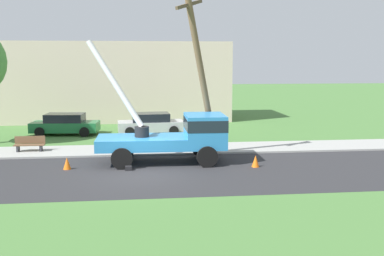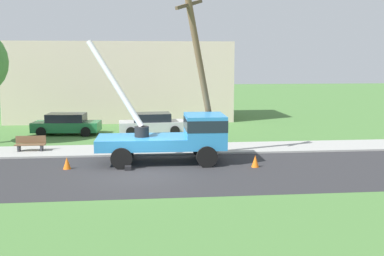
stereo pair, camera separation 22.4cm
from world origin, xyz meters
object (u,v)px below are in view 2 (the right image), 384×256
(parked_sedan_silver, at_px, (152,123))
(leaning_utility_pole, at_px, (201,70))
(parked_sedan_green, at_px, (67,124))
(traffic_cone_behind, at_px, (67,163))
(utility_truck, at_px, (178,134))
(park_bench, at_px, (31,144))
(traffic_cone_ahead, at_px, (255,161))

(parked_sedan_silver, bearing_deg, leaning_utility_pole, -73.02)
(parked_sedan_green, bearing_deg, leaning_utility_pole, -45.03)
(traffic_cone_behind, bearing_deg, utility_truck, 10.01)
(parked_sedan_green, relative_size, parked_sedan_silver, 1.01)
(traffic_cone_behind, height_order, park_bench, park_bench)
(leaning_utility_pole, xyz_separation_m, traffic_cone_ahead, (2.28, -2.52, -4.21))
(leaning_utility_pole, distance_m, traffic_cone_behind, 7.97)
(parked_sedan_green, xyz_separation_m, park_bench, (-0.96, -6.00, -0.25))
(park_bench, bearing_deg, parked_sedan_silver, 40.35)
(parked_sedan_silver, bearing_deg, utility_truck, -82.64)
(traffic_cone_ahead, distance_m, parked_sedan_green, 14.84)
(park_bench, bearing_deg, parked_sedan_green, 80.88)
(utility_truck, xyz_separation_m, traffic_cone_behind, (-5.24, -0.92, -1.13))
(parked_sedan_green, bearing_deg, parked_sedan_silver, -3.27)
(traffic_cone_ahead, xyz_separation_m, park_bench, (-11.32, 4.61, 0.18))
(parked_sedan_green, bearing_deg, park_bench, -99.12)
(leaning_utility_pole, relative_size, parked_sedan_green, 1.93)
(traffic_cone_ahead, distance_m, traffic_cone_behind, 8.76)
(traffic_cone_behind, distance_m, parked_sedan_green, 10.22)
(parked_sedan_green, relative_size, park_bench, 2.84)
(parked_sedan_silver, bearing_deg, traffic_cone_ahead, -65.68)
(traffic_cone_behind, distance_m, park_bench, 4.83)
(traffic_cone_ahead, xyz_separation_m, traffic_cone_behind, (-8.74, 0.53, 0.00))
(parked_sedan_silver, relative_size, park_bench, 2.82)
(utility_truck, xyz_separation_m, parked_sedan_green, (-6.85, 9.16, -0.70))
(leaning_utility_pole, height_order, park_bench, leaning_utility_pole)
(traffic_cone_ahead, height_order, park_bench, park_bench)
(leaning_utility_pole, distance_m, parked_sedan_green, 12.05)
(traffic_cone_ahead, bearing_deg, parked_sedan_silver, 114.32)
(traffic_cone_behind, height_order, parked_sedan_silver, parked_sedan_silver)
(traffic_cone_behind, height_order, parked_sedan_green, parked_sedan_green)
(utility_truck, height_order, traffic_cone_behind, utility_truck)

